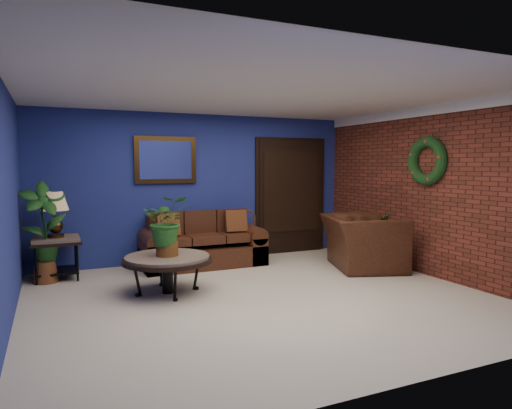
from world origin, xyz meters
name	(u,v)px	position (x,y,z in m)	size (l,w,h in m)	color
floor	(262,297)	(0.00, 0.00, 0.00)	(5.50, 5.50, 0.00)	beige
wall_back	(200,188)	(0.00, 2.50, 1.25)	(5.50, 0.04, 2.50)	navy
wall_left	(5,205)	(-2.75, 0.00, 1.25)	(0.04, 5.00, 2.50)	navy
wall_right_brick	(432,192)	(2.75, 0.00, 1.25)	(0.04, 5.00, 2.50)	maroon
ceiling	(262,93)	(0.00, 0.00, 2.50)	(5.50, 5.00, 0.02)	silver
crown_molding	(433,110)	(2.72, 0.00, 2.43)	(0.03, 5.00, 0.14)	white
wall_mirror	(166,160)	(-0.60, 2.46, 1.72)	(1.02, 0.06, 0.77)	#422A11
closet_door	(291,196)	(1.75, 2.47, 1.05)	(1.44, 0.06, 2.18)	black
wreath	(427,161)	(2.69, 0.05, 1.70)	(0.72, 0.72, 0.16)	black
sofa	(202,248)	(-0.12, 2.07, 0.29)	(1.96, 0.85, 0.88)	#482214
coffee_table	(167,260)	(-1.02, 0.67, 0.43)	(1.13, 1.13, 0.49)	#59534E
end_table	(56,247)	(-2.30, 2.05, 0.47)	(0.67, 0.67, 0.61)	#59534E
table_lamp	(55,209)	(-2.30, 2.05, 1.01)	(0.38, 0.38, 0.63)	#422A11
side_chair	(247,232)	(0.72, 2.11, 0.49)	(0.43, 0.43, 0.88)	#573519
armchair	(363,242)	(2.15, 0.81, 0.42)	(1.28, 1.12, 0.83)	#482214
coffee_plant	(167,223)	(-1.02, 0.67, 0.91)	(0.66, 0.60, 0.77)	brown
floor_plant	(378,240)	(2.35, 0.70, 0.46)	(0.43, 0.36, 0.88)	brown
tall_plant	(44,228)	(-2.45, 1.91, 0.77)	(0.67, 0.49, 1.42)	brown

